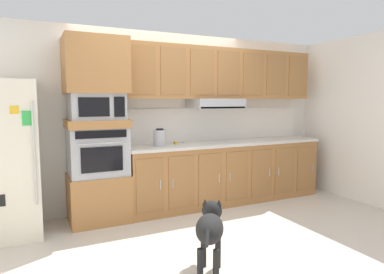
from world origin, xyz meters
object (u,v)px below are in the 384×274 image
(microwave, at_px, (96,107))
(electric_kettle, at_px, (160,138))
(built_in_oven, at_px, (98,151))
(refrigerator, at_px, (2,160))
(screwdriver, at_px, (176,143))
(dog, at_px, (210,227))

(microwave, relative_size, electric_kettle, 2.68)
(built_in_oven, height_order, microwave, microwave)
(refrigerator, relative_size, built_in_oven, 2.51)
(refrigerator, relative_size, microwave, 2.73)
(built_in_oven, bearing_deg, screwdriver, 5.12)
(screwdriver, bearing_deg, electric_kettle, -153.83)
(microwave, relative_size, dog, 0.94)
(built_in_oven, distance_m, screwdriver, 1.12)
(screwdriver, distance_m, dog, 2.00)
(microwave, distance_m, screwdriver, 1.24)
(refrigerator, height_order, electric_kettle, refrigerator)
(electric_kettle, bearing_deg, microwave, 176.69)
(refrigerator, height_order, microwave, refrigerator)
(screwdriver, height_order, dog, screwdriver)
(built_in_oven, relative_size, screwdriver, 5.23)
(dog, bearing_deg, screwdriver, 19.15)
(microwave, bearing_deg, refrigerator, -176.34)
(electric_kettle, xyz_separation_m, dog, (-0.17, -1.73, -0.62))
(built_in_oven, xyz_separation_m, screwdriver, (1.12, 0.10, 0.03))
(electric_kettle, relative_size, dog, 0.35)
(refrigerator, height_order, built_in_oven, refrigerator)
(refrigerator, distance_m, built_in_oven, 1.06)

